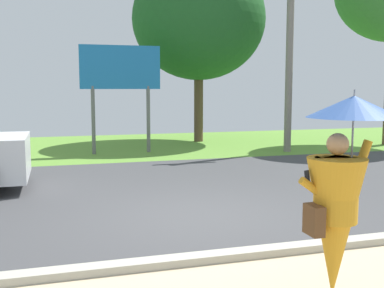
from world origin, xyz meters
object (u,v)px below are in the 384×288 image
utility_pole (290,44)px  tree_right_mid (199,20)px  monk_pedestrian (339,194)px  roadside_billboard (120,75)px

utility_pole → tree_right_mid: size_ratio=0.95×
monk_pedestrian → roadside_billboard: bearing=110.4°
roadside_billboard → monk_pedestrian: bearing=-86.8°
tree_right_mid → monk_pedestrian: bearing=-101.4°
roadside_billboard → tree_right_mid: 4.81m
monk_pedestrian → tree_right_mid: tree_right_mid is taller
monk_pedestrian → tree_right_mid: (2.79, 13.82, 3.71)m
monk_pedestrian → tree_right_mid: bearing=95.7°
monk_pedestrian → tree_right_mid: size_ratio=0.30×
tree_right_mid → utility_pole: bearing=-61.9°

